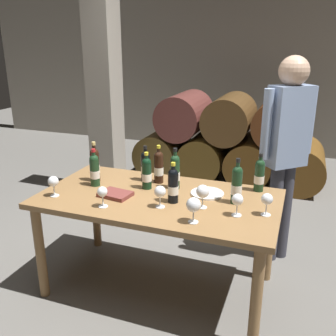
{
  "coord_description": "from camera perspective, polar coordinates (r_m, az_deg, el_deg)",
  "views": [
    {
      "loc": [
        0.91,
        -2.3,
        1.81
      ],
      "look_at": [
        0.0,
        0.2,
        0.91
      ],
      "focal_mm": 40.09,
      "sensor_mm": 36.0,
      "label": 1
    }
  ],
  "objects": [
    {
      "name": "wine_bottle_5",
      "position": [
        2.57,
        10.4,
        -2.45
      ],
      "size": [
        0.07,
        0.07,
        0.32
      ],
      "color": "#19381E",
      "rests_on": "dining_table"
    },
    {
      "name": "wine_glass_6",
      "position": [
        2.27,
        3.91,
        -5.67
      ],
      "size": [
        0.09,
        0.09,
        0.16
      ],
      "color": "white",
      "rests_on": "dining_table"
    },
    {
      "name": "wine_bottle_8",
      "position": [
        2.78,
        1.07,
        -0.51
      ],
      "size": [
        0.07,
        0.07,
        0.31
      ],
      "color": "#19381E",
      "rests_on": "dining_table"
    },
    {
      "name": "serving_plate",
      "position": [
        2.73,
        5.99,
        -3.86
      ],
      "size": [
        0.24,
        0.24,
        0.01
      ],
      "primitive_type": "cylinder",
      "color": "white",
      "rests_on": "dining_table"
    },
    {
      "name": "stone_pillar",
      "position": [
        4.51,
        -9.65,
        11.98
      ],
      "size": [
        0.32,
        0.32,
        2.6
      ],
      "primitive_type": "cube",
      "color": "gray",
      "rests_on": "ground_plane"
    },
    {
      "name": "wine_glass_1",
      "position": [
        2.4,
        10.51,
        -4.86
      ],
      "size": [
        0.07,
        0.07,
        0.15
      ],
      "color": "white",
      "rests_on": "dining_table"
    },
    {
      "name": "tasting_notebook",
      "position": [
        2.71,
        -8.0,
        -3.97
      ],
      "size": [
        0.24,
        0.19,
        0.03
      ],
      "primitive_type": "cube",
      "rotation": [
        0.0,
        0.0,
        -0.14
      ],
      "color": "brown",
      "rests_on": "dining_table"
    },
    {
      "name": "wine_glass_3",
      "position": [
        2.48,
        5.3,
        -3.63
      ],
      "size": [
        0.09,
        0.09,
        0.16
      ],
      "color": "white",
      "rests_on": "dining_table"
    },
    {
      "name": "wine_bottle_4",
      "position": [
        2.82,
        13.73,
        -1.02
      ],
      "size": [
        0.07,
        0.07,
        0.29
      ],
      "color": "#19381E",
      "rests_on": "dining_table"
    },
    {
      "name": "wine_glass_4",
      "position": [
        2.77,
        -17.04,
        -2.06
      ],
      "size": [
        0.08,
        0.08,
        0.15
      ],
      "color": "white",
      "rests_on": "dining_table"
    },
    {
      "name": "wine_bottle_6",
      "position": [
        2.95,
        -3.44,
        0.36
      ],
      "size": [
        0.07,
        0.07,
        0.28
      ],
      "color": "black",
      "rests_on": "dining_table"
    },
    {
      "name": "sommelier_presenting",
      "position": [
        3.15,
        17.58,
        3.71
      ],
      "size": [
        0.38,
        0.36,
        1.72
      ],
      "color": "#383842",
      "rests_on": "ground_plane"
    },
    {
      "name": "wine_bottle_2",
      "position": [
        2.99,
        -11.06,
        0.54
      ],
      "size": [
        0.07,
        0.07,
        0.32
      ],
      "color": "black",
      "rests_on": "dining_table"
    },
    {
      "name": "wine_bottle_7",
      "position": [
        2.9,
        -1.42,
        0.22
      ],
      "size": [
        0.07,
        0.07,
        0.3
      ],
      "color": "black",
      "rests_on": "dining_table"
    },
    {
      "name": "cellar_back_wall",
      "position": [
        6.58,
        12.48,
        14.75
      ],
      "size": [
        10.0,
        0.24,
        2.8
      ],
      "primitive_type": "cube",
      "color": "gray",
      "rests_on": "ground_plane"
    },
    {
      "name": "wine_glass_2",
      "position": [
        2.48,
        -1.22,
        -3.71
      ],
      "size": [
        0.08,
        0.08,
        0.15
      ],
      "color": "white",
      "rests_on": "dining_table"
    },
    {
      "name": "wine_bottle_0",
      "position": [
        2.79,
        -3.26,
        -0.74
      ],
      "size": [
        0.07,
        0.07,
        0.28
      ],
      "color": "black",
      "rests_on": "dining_table"
    },
    {
      "name": "barrel_stack",
      "position": [
        5.14,
        9.24,
        4.12
      ],
      "size": [
        2.49,
        0.9,
        1.15
      ],
      "color": "#513E1A",
      "rests_on": "ground_plane"
    },
    {
      "name": "wine_glass_5",
      "position": [
        2.52,
        -9.95,
        -3.71
      ],
      "size": [
        0.07,
        0.07,
        0.14
      ],
      "color": "white",
      "rests_on": "dining_table"
    },
    {
      "name": "ground_plane",
      "position": [
        3.07,
        -1.35,
        -17.49
      ],
      "size": [
        14.0,
        14.0,
        0.0
      ],
      "primitive_type": "plane",
      "color": "#66635E"
    },
    {
      "name": "dining_table",
      "position": [
        2.73,
        -1.45,
        -6.08
      ],
      "size": [
        1.7,
        0.9,
        0.76
      ],
      "color": "olive",
      "rests_on": "ground_plane"
    },
    {
      "name": "wine_glass_0",
      "position": [
        2.45,
        14.82,
        -4.71
      ],
      "size": [
        0.07,
        0.07,
        0.15
      ],
      "color": "white",
      "rests_on": "dining_table"
    },
    {
      "name": "wine_bottle_1",
      "position": [
        2.55,
        0.79,
        -2.62
      ],
      "size": [
        0.07,
        0.07,
        0.29
      ],
      "color": "black",
      "rests_on": "dining_table"
    },
    {
      "name": "wine_bottle_3",
      "position": [
        2.9,
        -11.1,
        -0.27
      ],
      "size": [
        0.07,
        0.07,
        0.29
      ],
      "color": "#19381E",
      "rests_on": "dining_table"
    }
  ]
}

